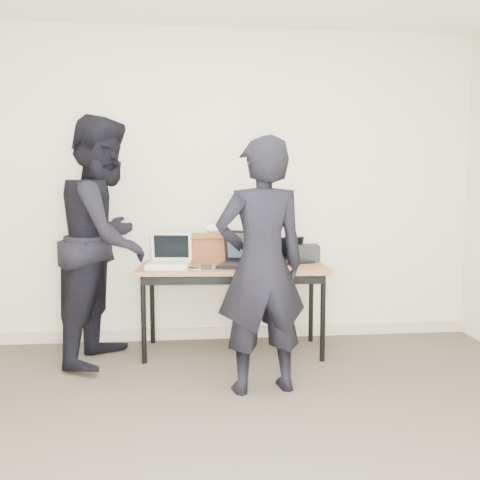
{
  "coord_description": "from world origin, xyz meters",
  "views": [
    {
      "loc": [
        -0.31,
        -2.42,
        1.38
      ],
      "look_at": [
        0.1,
        1.6,
        0.95
      ],
      "focal_mm": 40.0,
      "sensor_mm": 36.0,
      "label": 1
    }
  ],
  "objects": [
    {
      "name": "cables",
      "position": [
        0.11,
        1.84,
        0.72
      ],
      "size": [
        1.14,
        0.5,
        0.01
      ],
      "rotation": [
        0.0,
        0.0,
        0.15
      ],
      "color": "black",
      "rests_on": "desk"
    },
    {
      "name": "power_brick",
      "position": [
        -0.15,
        1.67,
        0.74
      ],
      "size": [
        0.09,
        0.06,
        0.03
      ],
      "primitive_type": "cube",
      "rotation": [
        0.0,
        0.0,
        -0.06
      ],
      "color": "black",
      "rests_on": "desk"
    },
    {
      "name": "tissue",
      "position": [
        -0.08,
        2.07,
        1.0
      ],
      "size": [
        0.14,
        0.11,
        0.08
      ],
      "primitive_type": "ellipsoid",
      "rotation": [
        0.0,
        0.0,
        0.05
      ],
      "color": "white",
      "rests_on": "leather_satchel"
    },
    {
      "name": "person_observer",
      "position": [
        -0.93,
        1.76,
        0.94
      ],
      "size": [
        0.91,
        1.06,
        1.89
      ],
      "primitive_type": "imported",
      "rotation": [
        0.0,
        0.0,
        1.33
      ],
      "color": "black",
      "rests_on": "ground"
    },
    {
      "name": "laptop_center",
      "position": [
        0.15,
        1.79,
        0.78
      ],
      "size": [
        0.45,
        0.44,
        0.28
      ],
      "rotation": [
        0.0,
        0.0,
        -0.31
      ],
      "color": "black",
      "rests_on": "desk"
    },
    {
      "name": "laptop_beige",
      "position": [
        -0.44,
        1.8,
        0.77
      ],
      "size": [
        0.37,
        0.36,
        0.26
      ],
      "rotation": [
        0.0,
        0.0,
        -0.14
      ],
      "color": "beige",
      "rests_on": "desk"
    },
    {
      "name": "leather_satchel",
      "position": [
        -0.11,
        2.06,
        0.85
      ],
      "size": [
        0.38,
        0.22,
        0.25
      ],
      "rotation": [
        0.0,
        0.0,
        0.11
      ],
      "color": "brown",
      "rests_on": "desk"
    },
    {
      "name": "equipment_box",
      "position": [
        0.7,
        2.03,
        0.79
      ],
      "size": [
        0.26,
        0.23,
        0.14
      ],
      "primitive_type": "cube",
      "rotation": [
        0.0,
        0.0,
        -0.1
      ],
      "color": "black",
      "rests_on": "desk"
    },
    {
      "name": "room",
      "position": [
        0.0,
        0.0,
        1.35
      ],
      "size": [
        4.6,
        4.6,
        2.8
      ],
      "color": "#453E34",
      "rests_on": "ground"
    },
    {
      "name": "desk",
      "position": [
        0.07,
        1.83,
        0.66
      ],
      "size": [
        1.54,
        0.74,
        0.72
      ],
      "rotation": [
        0.0,
        0.0,
        -0.06
      ],
      "color": "brown",
      "rests_on": "ground"
    },
    {
      "name": "baseboard",
      "position": [
        0.0,
        2.23,
        0.05
      ],
      "size": [
        4.5,
        0.03,
        0.1
      ],
      "primitive_type": "cube",
      "color": "#B3A894",
      "rests_on": "ground"
    },
    {
      "name": "person_typist",
      "position": [
        0.18,
        1.0,
        0.84
      ],
      "size": [
        0.67,
        0.5,
        1.68
      ],
      "primitive_type": "imported",
      "rotation": [
        0.0,
        0.0,
        3.31
      ],
      "color": "black",
      "rests_on": "ground"
    },
    {
      "name": "laptop_right",
      "position": [
        0.58,
        1.98,
        0.77
      ],
      "size": [
        0.34,
        0.34,
        0.21
      ],
      "rotation": [
        0.0,
        0.0,
        0.27
      ],
      "color": "black",
      "rests_on": "desk"
    }
  ]
}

